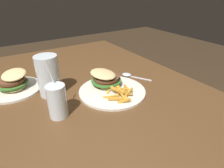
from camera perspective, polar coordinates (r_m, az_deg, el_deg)
name	(u,v)px	position (r m, az deg, el deg)	size (l,w,h in m)	color
dining_table	(85,121)	(0.85, -8.14, -11.13)	(1.59, 1.13, 0.75)	brown
meal_plate_near	(109,84)	(0.86, -1.05, 0.00)	(0.30, 0.30, 0.09)	silver
beer_glass	(48,76)	(0.84, -18.80, 2.25)	(0.09, 0.09, 0.18)	silver
juice_glass	(57,102)	(0.70, -16.34, -5.27)	(0.07, 0.07, 0.21)	silver
spoon	(128,75)	(1.00, 4.95, 2.76)	(0.15, 0.11, 0.01)	silver
meal_plate_far	(13,83)	(0.96, -27.90, 0.19)	(0.25, 0.25, 0.10)	silver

